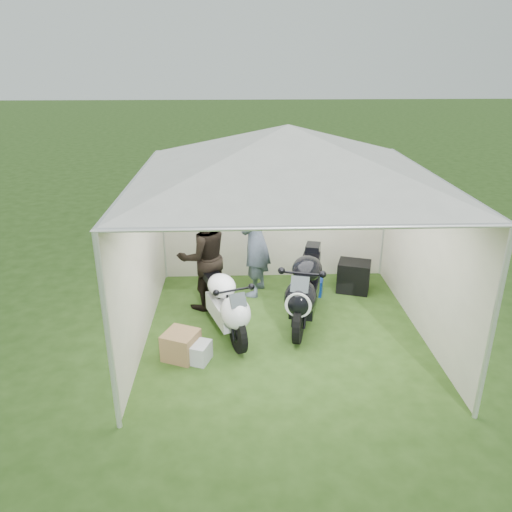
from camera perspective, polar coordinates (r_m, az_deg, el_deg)
The scene contains 10 objects.
ground at distance 7.54m, azimuth 3.15°, elevation -8.45°, with size 80.00×80.00×0.00m, color #264213.
canopy_tent at distance 6.64m, azimuth 3.59°, elevation 11.19°, with size 5.66×5.66×3.00m.
motorcycle_white at distance 7.24m, azimuth -3.55°, elevation -5.34°, with size 0.84×1.74×0.89m.
motorcycle_black at distance 7.55m, azimuth 5.62°, elevation -3.59°, with size 0.82×2.03×1.02m.
paddock_stand at distance 8.58m, azimuth 6.34°, elevation -3.50°, with size 0.37×0.23×0.28m, color blue.
person_dark_jacket at distance 7.87m, azimuth -6.03°, elevation -0.09°, with size 0.84×0.66×1.74m, color black.
person_blue_jacket at distance 8.25m, azimuth -0.03°, elevation 1.93°, with size 0.71×0.47×1.96m, color slate.
equipment_box at distance 8.76m, azimuth 11.09°, elevation -2.30°, with size 0.53×0.43×0.53m, color black.
crate_0 at distance 6.84m, azimuth -7.06°, elevation -10.75°, with size 0.40×0.31×0.27m, color #B1B5BB.
crate_1 at distance 6.90m, azimuth -8.57°, elevation -10.02°, with size 0.42×0.42×0.38m, color olive.
Camera 1 is at (-0.66, -6.45, 3.83)m, focal length 35.00 mm.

